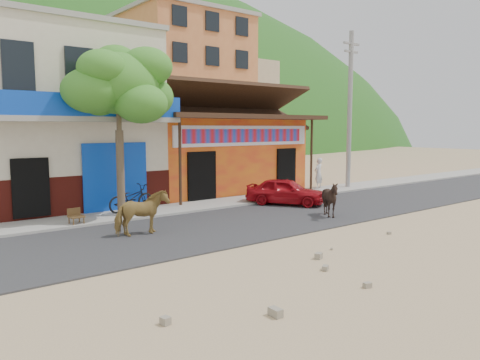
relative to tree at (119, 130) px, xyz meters
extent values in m
plane|color=#9E825B|center=(4.60, -5.80, -3.12)|extent=(120.00, 120.00, 0.00)
cube|color=#28282B|center=(4.60, -3.30, -3.10)|extent=(60.00, 5.00, 0.04)
cube|color=gray|center=(4.60, 0.20, -3.06)|extent=(60.00, 2.00, 0.12)
cube|color=orange|center=(6.60, 4.20, -1.32)|extent=(8.00, 6.00, 3.60)
cube|color=beige|center=(-0.90, 4.20, 0.38)|extent=(7.00, 6.00, 7.00)
cube|color=#CC723F|center=(13.60, 18.20, 2.88)|extent=(9.00, 9.00, 12.00)
cube|color=tan|center=(22.60, 24.20, 1.88)|extent=(8.00, 8.00, 10.00)
cylinder|color=gray|center=(12.80, 0.20, 1.00)|extent=(0.24, 0.24, 8.00)
imported|color=olive|center=(-0.70, -2.98, -2.42)|extent=(1.58, 0.76, 1.32)
imported|color=black|center=(5.88, -4.54, -2.44)|extent=(1.39, 1.30, 1.28)
imported|color=#A20B13|center=(6.54, -1.57, -2.53)|extent=(2.84, 3.42, 1.10)
imported|color=black|center=(0.60, 0.48, -2.51)|extent=(1.96, 0.94, 0.99)
imported|color=silver|center=(11.09, 0.73, -2.22)|extent=(0.65, 0.51, 1.56)
camera|label=1|loc=(-6.87, -15.42, 0.08)|focal=35.00mm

